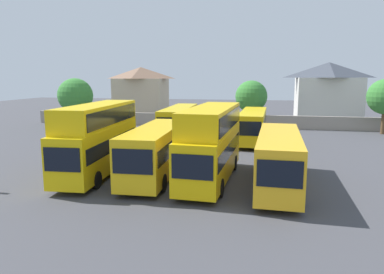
% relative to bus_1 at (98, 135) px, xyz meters
% --- Properties ---
extents(ground, '(140.00, 140.00, 0.00)m').
position_rel_bus_1_xyz_m(ground, '(6.14, 17.80, -2.79)').
color(ground, '#424247').
extents(depot_boundary_wall, '(56.00, 0.50, 1.80)m').
position_rel_bus_1_xyz_m(depot_boundary_wall, '(6.14, 25.71, -1.89)').
color(depot_boundary_wall, gray).
rests_on(depot_boundary_wall, ground).
extents(bus_1, '(3.08, 10.49, 4.96)m').
position_rel_bus_1_xyz_m(bus_1, '(0.00, 0.00, 0.00)').
color(bus_1, yellow).
rests_on(bus_1, ground).
extents(bus_2, '(2.99, 10.27, 3.46)m').
position_rel_bus_1_xyz_m(bus_2, '(4.20, 0.06, -0.82)').
color(bus_2, yellow).
rests_on(bus_2, ground).
extents(bus_3, '(3.01, 10.35, 4.89)m').
position_rel_bus_1_xyz_m(bus_3, '(7.99, -0.00, -0.03)').
color(bus_3, '#EBBA0A').
rests_on(bus_3, ground).
extents(bus_4, '(2.84, 10.69, 3.35)m').
position_rel_bus_1_xyz_m(bus_4, '(12.32, -0.49, -0.88)').
color(bus_4, yellow).
rests_on(bus_4, ground).
extents(bus_5, '(2.99, 11.65, 3.54)m').
position_rel_bus_1_xyz_m(bus_5, '(2.13, 15.53, -0.77)').
color(bus_5, yellow).
rests_on(bus_5, ground).
extents(bus_6, '(3.48, 11.72, 3.55)m').
position_rel_bus_1_xyz_m(bus_6, '(5.47, 15.88, -0.77)').
color(bus_6, yellow).
rests_on(bus_6, ground).
extents(bus_7, '(2.79, 11.19, 3.29)m').
position_rel_bus_1_xyz_m(bus_7, '(10.23, 15.35, -0.91)').
color(bus_7, yellow).
rests_on(bus_7, ground).
extents(house_terrace_left, '(8.41, 6.40, 8.49)m').
position_rel_bus_1_xyz_m(house_terrace_left, '(-8.90, 34.44, 1.53)').
color(house_terrace_left, '#C6B293').
rests_on(house_terrace_left, ground).
extents(house_terrace_centre, '(9.76, 7.75, 9.08)m').
position_rel_bus_1_xyz_m(house_terrace_centre, '(20.91, 35.62, 1.84)').
color(house_terrace_centre, silver).
rests_on(house_terrace_centre, ground).
extents(tree_behind_wall, '(4.80, 4.80, 6.70)m').
position_rel_bus_1_xyz_m(tree_behind_wall, '(-14.35, 22.71, 1.50)').
color(tree_behind_wall, brown).
rests_on(tree_behind_wall, ground).
extents(tree_right_of_lot, '(4.46, 4.46, 6.39)m').
position_rel_bus_1_xyz_m(tree_right_of_lot, '(9.54, 28.21, 1.36)').
color(tree_right_of_lot, brown).
rests_on(tree_right_of_lot, ground).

